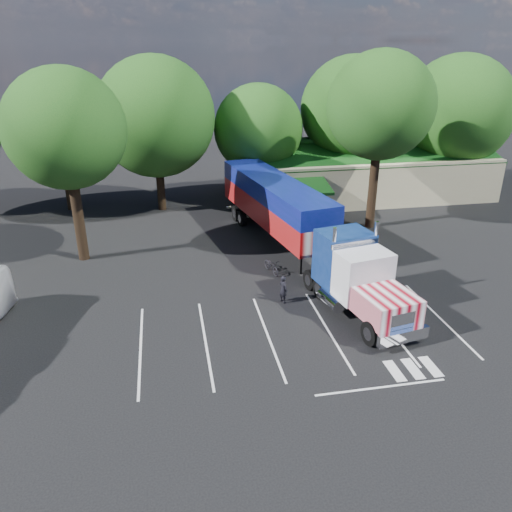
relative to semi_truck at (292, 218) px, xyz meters
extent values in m
plane|color=black|center=(-3.81, -4.00, -2.76)|extent=(120.00, 120.00, 0.00)
cube|color=beige|center=(10.19, 14.00, -0.76)|extent=(24.00, 11.00, 4.00)
cube|color=#144916|center=(10.19, 11.60, 1.74)|extent=(24.20, 6.25, 2.10)
cube|color=#144916|center=(10.19, 16.40, 1.74)|extent=(24.20, 6.25, 2.10)
cube|color=beige|center=(2.19, 8.30, -1.36)|extent=(5.00, 2.50, 2.80)
cube|color=#144916|center=(2.19, 7.00, 0.14)|extent=(5.40, 3.19, 0.80)
cylinder|color=black|center=(-16.81, 13.80, -0.76)|extent=(0.70, 0.70, 4.00)
sphere|color=#144816|center=(-16.81, 13.80, 4.39)|extent=(8.40, 8.40, 8.40)
cylinder|color=black|center=(-8.81, 12.20, -0.61)|extent=(0.70, 0.70, 4.30)
sphere|color=#144816|center=(-8.81, 12.20, 5.29)|extent=(10.00, 10.00, 10.00)
cylinder|color=black|center=(0.19, 13.50, -0.96)|extent=(0.70, 0.70, 3.60)
sphere|color=#144816|center=(0.19, 13.50, 3.84)|extent=(8.00, 8.00, 8.00)
cylinder|color=black|center=(9.19, 14.00, -0.51)|extent=(0.70, 0.70, 4.50)
sphere|color=#144816|center=(9.19, 14.00, 5.34)|extent=(9.60, 9.60, 9.60)
cylinder|color=black|center=(19.19, 12.80, -0.81)|extent=(0.70, 0.70, 3.90)
sphere|color=#144816|center=(19.19, 12.80, 5.04)|extent=(10.40, 10.40, 10.40)
cylinder|color=black|center=(-14.31, 2.00, 0.24)|extent=(0.70, 0.70, 6.00)
sphere|color=#144816|center=(-14.31, 2.00, 6.09)|extent=(7.60, 7.60, 7.60)
cylinder|color=black|center=(7.69, 4.50, 0.49)|extent=(0.70, 0.70, 6.50)
sphere|color=#144816|center=(7.69, 4.50, 6.74)|extent=(8.00, 8.00, 8.00)
cube|color=black|center=(1.58, -8.26, -1.91)|extent=(2.61, 8.03, 0.28)
cube|color=white|center=(2.39, -12.44, -2.02)|extent=(2.84, 0.81, 0.62)
cube|color=white|center=(2.34, -12.22, -1.34)|extent=(1.36, 0.39, 1.02)
cube|color=white|center=(2.10, -10.94, -1.12)|extent=(3.08, 3.17, 1.31)
cube|color=silver|center=(1.67, -8.70, -0.43)|extent=(3.13, 2.32, 2.61)
cube|color=black|center=(1.81, -9.43, 0.13)|extent=(2.58, 0.58, 1.14)
cube|color=white|center=(1.49, -7.76, 1.04)|extent=(2.92, 0.67, 0.28)
cube|color=navy|center=(1.28, -6.70, -0.21)|extent=(3.22, 2.77, 3.07)
cylinder|color=white|center=(0.19, -7.95, 0.19)|extent=(0.24, 0.24, 3.86)
cylinder|color=white|center=(2.76, -7.45, 0.19)|extent=(0.24, 0.24, 3.86)
cylinder|color=white|center=(0.06, -8.43, -1.91)|extent=(1.08, 1.93, 0.75)
cylinder|color=white|center=(3.07, -7.86, -1.91)|extent=(1.08, 1.93, 0.75)
cube|color=silver|center=(-0.58, 3.01, -0.32)|extent=(5.64, 14.84, 1.70)
cube|color=navy|center=(-0.58, 3.01, 1.21)|extent=(5.64, 14.84, 1.36)
cube|color=black|center=(-1.48, 7.70, -1.80)|extent=(2.09, 4.16, 0.40)
cube|color=black|center=(-0.20, -3.16, -1.97)|extent=(0.16, 0.16, 1.59)
cube|color=black|center=(1.36, -2.86, -1.97)|extent=(0.16, 0.16, 1.59)
cube|color=white|center=(-1.97, 10.27, -2.25)|extent=(2.70, 0.65, 0.14)
cylinder|color=black|center=(1.03, -11.72, -2.14)|extent=(0.63, 1.30, 1.25)
cylinder|color=black|center=(3.38, -11.27, -2.14)|extent=(0.63, 1.30, 1.25)
cylinder|color=black|center=(0.05, -6.59, -2.14)|extent=(0.63, 1.30, 1.25)
cylinder|color=black|center=(2.39, -6.14, -2.14)|extent=(0.63, 1.30, 1.25)
cylinder|color=black|center=(-0.19, -5.36, -2.14)|extent=(0.63, 1.30, 1.25)
cylinder|color=black|center=(2.16, -4.91, -2.14)|extent=(0.63, 1.30, 1.25)
cylinder|color=black|center=(-2.48, 6.58, -2.14)|extent=(0.63, 1.30, 1.25)
cylinder|color=black|center=(-0.13, 7.03, -2.14)|extent=(0.63, 1.30, 1.25)
cylinder|color=black|center=(-2.73, 7.92, -2.14)|extent=(0.63, 1.30, 1.25)
cylinder|color=black|center=(-0.39, 8.37, -2.14)|extent=(0.63, 1.30, 1.25)
imported|color=black|center=(-2.21, -6.67, -1.93)|extent=(0.62, 0.72, 1.66)
imported|color=black|center=(-2.01, -2.59, -2.28)|extent=(1.08, 1.93, 0.96)
imported|color=#A4A6AC|center=(1.19, 10.00, -2.05)|extent=(4.56, 2.57, 1.42)
camera|label=1|loc=(-8.44, -31.38, 11.15)|focal=35.00mm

